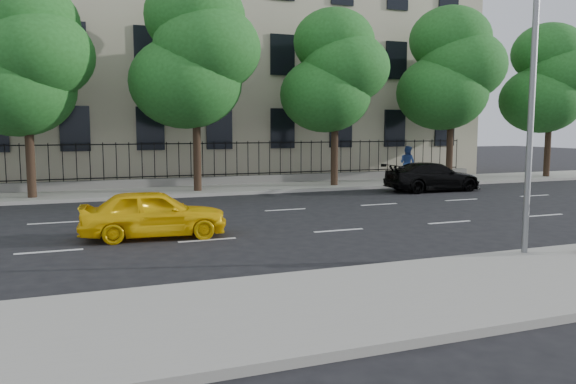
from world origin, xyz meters
name	(u,v)px	position (x,y,z in m)	size (l,w,h in m)	color
ground	(381,247)	(0.00, 0.00, 0.00)	(120.00, 120.00, 0.00)	black
near_sidewalk	(488,285)	(0.00, -4.00, 0.07)	(60.00, 4.00, 0.15)	gray
far_sidewalk	(235,189)	(0.00, 14.00, 0.07)	(60.00, 4.00, 0.15)	gray
lane_markings	(309,219)	(0.00, 4.75, 0.01)	(49.60, 4.62, 0.01)	silver
masonry_building	(194,30)	(0.00, 22.95, 9.02)	(34.60, 12.11, 18.50)	#B8B192
iron_fence	(226,174)	(0.00, 15.70, 0.65)	(30.00, 0.50, 2.20)	slate
street_light	(518,38)	(2.50, -1.77, 5.15)	(0.25, 3.32, 8.05)	slate
tree_b	(26,59)	(-8.96, 13.36, 5.84)	(5.53, 5.12, 8.97)	#382619
tree_c	(195,53)	(-1.96, 13.36, 6.41)	(5.89, 5.50, 9.80)	#382619
tree_d	(335,71)	(5.04, 13.36, 5.84)	(5.34, 4.94, 8.84)	#382619
tree_e	(451,69)	(12.04, 13.36, 6.20)	(5.71, 5.31, 9.46)	#382619
tree_f	(550,79)	(19.04, 13.36, 5.88)	(5.52, 5.12, 9.01)	#382619
yellow_taxi	(154,213)	(-5.30, 3.41, 0.68)	(1.62, 4.02, 1.37)	yellow
black_sedan	(432,177)	(8.80, 10.21, 0.69)	(1.94, 4.77, 1.39)	black
pedestrian_far	(407,163)	(9.90, 14.10, 1.09)	(0.92, 0.71, 1.89)	navy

